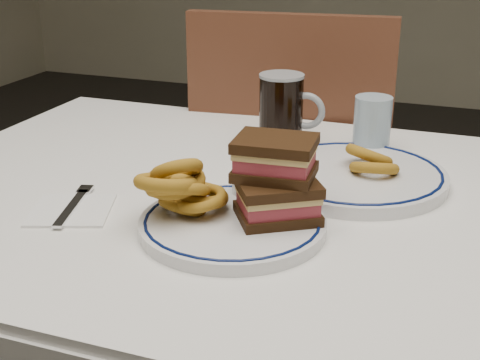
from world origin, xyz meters
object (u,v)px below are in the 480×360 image
(reuben_sandwich, at_px, (276,179))
(beer_mug, at_px, (283,110))
(chair_far, at_px, (294,189))
(far_plate, at_px, (354,176))
(main_plate, at_px, (232,224))

(reuben_sandwich, xyz_separation_m, beer_mug, (-0.09, 0.34, -0.00))
(chair_far, relative_size, far_plate, 3.21)
(far_plate, bearing_deg, reuben_sandwich, -108.77)
(main_plate, height_order, reuben_sandwich, reuben_sandwich)
(main_plate, bearing_deg, chair_far, 98.34)
(beer_mug, relative_size, far_plate, 0.46)
(beer_mug, bearing_deg, main_plate, -83.63)
(chair_far, height_order, far_plate, chair_far)
(far_plate, bearing_deg, chair_far, 116.02)
(chair_far, bearing_deg, main_plate, -81.66)
(chair_far, relative_size, reuben_sandwich, 7.05)
(main_plate, relative_size, reuben_sandwich, 1.89)
(chair_far, relative_size, beer_mug, 6.99)
(beer_mug, bearing_deg, reuben_sandwich, -74.58)
(far_plate, bearing_deg, main_plate, -117.27)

